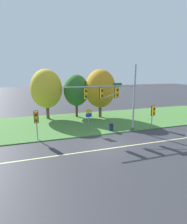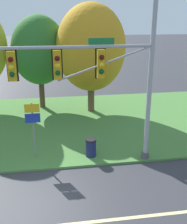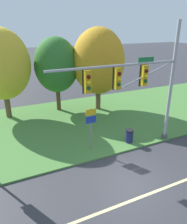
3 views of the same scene
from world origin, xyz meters
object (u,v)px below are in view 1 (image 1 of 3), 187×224
(traffic_signal_mast, at_px, (115,96))
(trash_bin, at_px, (111,127))
(tree_behind_signpost, at_px, (100,89))
(pedestrian_signal_further_along, at_px, (36,119))
(route_sign_post, at_px, (89,117))
(pedestrian_signal_near_kerb, at_px, (153,112))
(tree_nearest_road, at_px, (46,89))
(tree_left_of_mast, at_px, (76,90))

(traffic_signal_mast, bearing_deg, trash_bin, 101.27)
(traffic_signal_mast, distance_m, tree_behind_signpost, 7.47)
(pedestrian_signal_further_along, relative_size, route_sign_post, 1.11)
(pedestrian_signal_near_kerb, distance_m, tree_nearest_road, 15.62)
(tree_nearest_road, bearing_deg, tree_behind_signpost, -10.78)
(tree_nearest_road, bearing_deg, tree_left_of_mast, -2.12)
(trash_bin, bearing_deg, tree_nearest_road, 130.13)
(pedestrian_signal_further_along, xyz_separation_m, tree_nearest_road, (1.59, 8.89, 2.29))
(tree_behind_signpost, bearing_deg, trash_bin, -98.37)
(pedestrian_signal_further_along, bearing_deg, pedestrian_signal_near_kerb, 0.63)
(pedestrian_signal_further_along, bearing_deg, trash_bin, 3.54)
(traffic_signal_mast, relative_size, tree_nearest_road, 1.13)
(traffic_signal_mast, xyz_separation_m, route_sign_post, (-2.87, 0.93, -2.53))
(tree_left_of_mast, bearing_deg, route_sign_post, -91.65)
(tree_behind_signpost, bearing_deg, pedestrian_signal_near_kerb, -57.14)
(tree_nearest_road, xyz_separation_m, trash_bin, (7.04, -8.35, -4.11))
(tree_nearest_road, relative_size, tree_behind_signpost, 1.00)
(traffic_signal_mast, bearing_deg, tree_behind_signpost, 83.19)
(traffic_signal_mast, distance_m, pedestrian_signal_further_along, 9.00)
(pedestrian_signal_further_along, height_order, tree_left_of_mast, tree_left_of_mast)
(route_sign_post, distance_m, tree_nearest_road, 9.49)
(pedestrian_signal_near_kerb, bearing_deg, trash_bin, 176.20)
(route_sign_post, bearing_deg, tree_behind_signpost, 59.95)
(tree_behind_signpost, height_order, trash_bin, tree_behind_signpost)
(route_sign_post, bearing_deg, tree_nearest_road, 118.16)
(tree_nearest_road, xyz_separation_m, tree_left_of_mast, (4.52, -0.17, -0.34))
(traffic_signal_mast, xyz_separation_m, pedestrian_signal_further_along, (-8.75, 0.06, -2.10))
(traffic_signal_mast, height_order, trash_bin, traffic_signal_mast)
(traffic_signal_mast, height_order, tree_behind_signpost, traffic_signal_mast)
(route_sign_post, bearing_deg, pedestrian_signal_further_along, -171.61)
(trash_bin, bearing_deg, route_sign_post, 173.08)
(tree_nearest_road, height_order, tree_left_of_mast, tree_nearest_road)
(traffic_signal_mast, height_order, tree_nearest_road, traffic_signal_mast)
(pedestrian_signal_further_along, xyz_separation_m, tree_behind_signpost, (9.63, 7.36, 2.22))
(tree_nearest_road, bearing_deg, trash_bin, -49.87)
(traffic_signal_mast, relative_size, pedestrian_signal_near_kerb, 2.98)
(tree_left_of_mast, bearing_deg, tree_nearest_road, 177.88)
(pedestrian_signal_near_kerb, distance_m, trash_bin, 5.87)
(traffic_signal_mast, xyz_separation_m, pedestrian_signal_near_kerb, (5.53, 0.22, -2.38))
(pedestrian_signal_near_kerb, bearing_deg, pedestrian_signal_further_along, -179.37)
(tree_left_of_mast, xyz_separation_m, trash_bin, (2.52, -8.19, -3.77))
(trash_bin, bearing_deg, tree_behind_signpost, 81.63)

